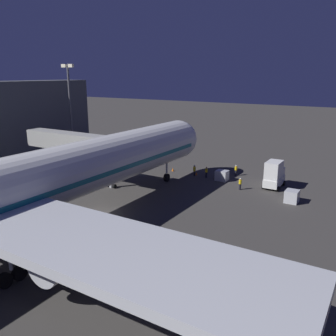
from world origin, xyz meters
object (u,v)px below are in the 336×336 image
at_px(jet_bridge, 83,143).
at_px(ground_crew_marshaller_fwd, 206,172).
at_px(ground_crew_near_nose_gear, 194,170).
at_px(apron_floodlight_mast, 70,103).
at_px(ground_crew_under_port_wing, 236,170).
at_px(baggage_container_near_belt, 292,196).
at_px(traffic_cone_nose_port, 196,173).
at_px(baggage_container_mid_row, 222,175).
at_px(ground_crew_by_belt_loader, 240,183).
at_px(traffic_cone_nose_starboard, 173,170).
at_px(ops_van, 274,174).

bearing_deg(jet_bridge, ground_crew_marshaller_fwd, -140.88).
xyz_separation_m(ground_crew_near_nose_gear, ground_crew_marshaller_fwd, (-2.04, -0.10, -0.03)).
xyz_separation_m(apron_floodlight_mast, ground_crew_under_port_wing, (-33.25, -2.61, -9.19)).
height_order(baggage_container_near_belt, ground_crew_marshaller_fwd, ground_crew_marshaller_fwd).
height_order(jet_bridge, traffic_cone_nose_port, jet_bridge).
height_order(jet_bridge, ground_crew_near_nose_gear, jet_bridge).
bearing_deg(baggage_container_mid_row, ground_crew_by_belt_loader, 144.06).
xyz_separation_m(baggage_container_near_belt, ground_crew_near_nose_gear, (16.07, -4.36, 0.19)).
bearing_deg(traffic_cone_nose_starboard, ops_van, 179.91).
distance_m(ground_crew_by_belt_loader, ground_crew_under_port_wing, 7.14).
relative_size(baggage_container_near_belt, ground_crew_near_nose_gear, 1.00).
bearing_deg(apron_floodlight_mast, ops_van, 179.60).
height_order(baggage_container_mid_row, ground_crew_marshaller_fwd, ground_crew_marshaller_fwd).
bearing_deg(traffic_cone_nose_starboard, apron_floodlight_mast, -0.62).
xyz_separation_m(baggage_container_mid_row, traffic_cone_nose_port, (4.70, -0.69, -0.50)).
distance_m(apron_floodlight_mast, ground_crew_marshaller_fwd, 31.11).
distance_m(apron_floodlight_mast, baggage_container_mid_row, 33.74).
distance_m(ops_van, traffic_cone_nose_starboard, 16.84).
distance_m(jet_bridge, ops_van, 27.89).
height_order(baggage_container_mid_row, ground_crew_near_nose_gear, ground_crew_near_nose_gear).
xyz_separation_m(baggage_container_near_belt, traffic_cone_nose_starboard, (20.43, -4.99, -0.51)).
height_order(apron_floodlight_mast, ground_crew_by_belt_loader, apron_floodlight_mast).
distance_m(ops_van, ground_crew_marshaller_fwd, 10.41).
bearing_deg(apron_floodlight_mast, traffic_cone_nose_port, 179.48).
relative_size(baggage_container_mid_row, ground_crew_by_belt_loader, 1.02).
bearing_deg(jet_bridge, traffic_cone_nose_starboard, -123.16).
relative_size(ops_van, ground_crew_marshaller_fwd, 2.60).
distance_m(baggage_container_near_belt, baggage_container_mid_row, 12.12).
height_order(ops_van, baggage_container_near_belt, ops_van).
height_order(apron_floodlight_mast, ground_crew_under_port_wing, apron_floodlight_mast).
relative_size(baggage_container_mid_row, ground_crew_marshaller_fwd, 1.02).
bearing_deg(ground_crew_by_belt_loader, baggage_container_mid_row, -35.94).
bearing_deg(ground_crew_by_belt_loader, apron_floodlight_mast, -5.98).
relative_size(baggage_container_near_belt, ground_crew_by_belt_loader, 1.02).
distance_m(ops_van, ground_crew_under_port_wing, 7.45).
xyz_separation_m(jet_bridge, traffic_cone_nose_port, (-12.40, -12.24, -5.64)).
xyz_separation_m(ground_crew_under_port_wing, traffic_cone_nose_port, (5.55, 2.86, -0.70)).
height_order(ground_crew_marshaller_fwd, ground_crew_under_port_wing, ground_crew_under_port_wing).
bearing_deg(ground_crew_by_belt_loader, jet_bridge, 22.40).
height_order(jet_bridge, traffic_cone_nose_starboard, jet_bridge).
bearing_deg(baggage_container_mid_row, traffic_cone_nose_port, -8.33).
distance_m(ground_crew_under_port_wing, traffic_cone_nose_starboard, 10.38).
relative_size(apron_floodlight_mast, traffic_cone_nose_port, 31.75).
distance_m(apron_floodlight_mast, traffic_cone_nose_port, 29.41).
bearing_deg(ground_crew_by_belt_loader, ground_crew_under_port_wing, -64.17).
distance_m(jet_bridge, ground_crew_marshaller_fwd, 19.21).
bearing_deg(ground_crew_near_nose_gear, ground_crew_by_belt_loader, 161.41).
bearing_deg(baggage_container_mid_row, jet_bridge, 34.05).
relative_size(baggage_container_mid_row, ground_crew_near_nose_gear, 0.99).
relative_size(ground_crew_marshaller_fwd, ground_crew_under_port_wing, 0.97).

